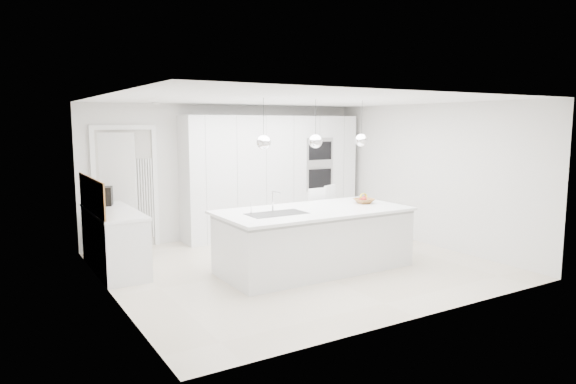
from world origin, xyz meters
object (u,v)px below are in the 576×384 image
fruit_bowl (364,201)px  bar_stool_right (334,217)px  bar_stool_left (321,221)px  espresso_machine (106,196)px  island_base (315,241)px

fruit_bowl → bar_stool_right: bearing=87.2°
bar_stool_left → bar_stool_right: bearing=21.2°
espresso_machine → fruit_bowl: bearing=-9.9°
fruit_bowl → espresso_machine: bearing=151.7°
bar_stool_left → espresso_machine: bearing=158.7°
bar_stool_left → bar_stool_right: (0.38, 0.15, 0.01)m
espresso_machine → bar_stool_left: 3.45m
fruit_bowl → espresso_machine: 4.02m
fruit_bowl → bar_stool_right: (0.04, 0.84, -0.40)m
espresso_machine → bar_stool_left: bearing=-2.4°
fruit_bowl → espresso_machine: espresso_machine is taller
fruit_bowl → island_base: bearing=-174.4°
island_base → fruit_bowl: (1.00, 0.10, 0.51)m
fruit_bowl → espresso_machine: size_ratio=1.07×
espresso_machine → bar_stool_left: (3.19, -1.22, -0.51)m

